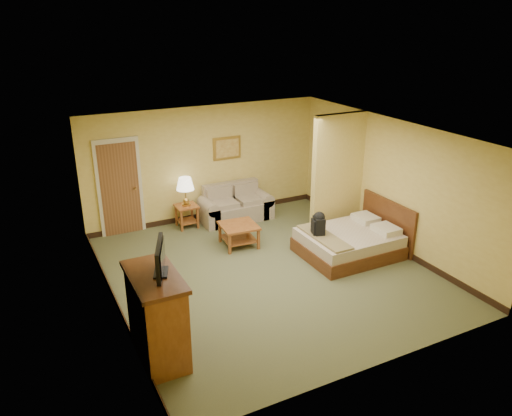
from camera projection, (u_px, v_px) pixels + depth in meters
floor at (267, 272)px, 9.23m from camera, size 6.00×6.00×0.00m
ceiling at (268, 133)px, 8.28m from camera, size 6.00×6.00×0.00m
back_wall at (205, 164)px, 11.25m from camera, size 5.50×0.02×2.60m
left_wall at (109, 236)px, 7.60m from camera, size 0.02×6.00×2.60m
right_wall at (390, 184)px, 9.91m from camera, size 0.02×6.00×2.60m
partition at (337, 175)px, 10.43m from camera, size 1.20×0.15×2.60m
door at (120, 188)px, 10.50m from camera, size 0.94×0.16×2.10m
baseboard at (207, 214)px, 11.69m from camera, size 5.50×0.02×0.12m
loveseat at (235, 208)px, 11.49m from camera, size 1.64×0.76×0.83m
side_table at (187, 213)px, 11.05m from camera, size 0.47×0.47×0.51m
table_lamp at (185, 184)px, 10.81m from camera, size 0.39×0.39×0.64m
coffee_table at (239, 231)px, 10.16m from camera, size 0.78×0.78×0.46m
wall_picture at (227, 148)px, 11.34m from camera, size 0.67×0.04×0.52m
dresser at (157, 316)px, 6.73m from camera, size 0.63×1.20×1.28m
tv at (160, 259)px, 6.47m from camera, size 0.30×0.68×0.44m
bed at (351, 241)px, 9.82m from camera, size 1.89×1.53×0.99m
backpack at (319, 223)px, 9.49m from camera, size 0.26×0.32×0.48m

